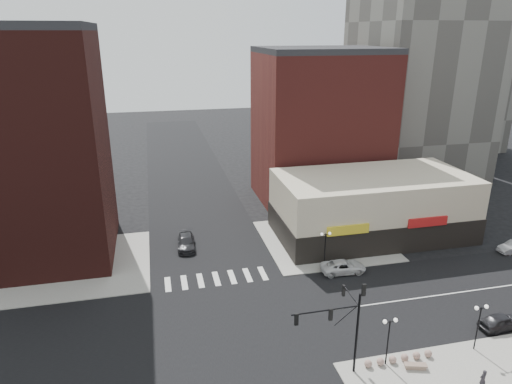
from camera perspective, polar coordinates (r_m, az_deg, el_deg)
name	(u,v)px	position (r m, az deg, el deg)	size (l,w,h in m)	color
ground	(231,324)	(42.82, -3.19, -16.17)	(240.00, 240.00, 0.00)	black
road_ew	(231,324)	(42.81, -3.19, -16.16)	(200.00, 14.00, 0.02)	black
road_ns	(231,324)	(42.81, -3.19, -16.16)	(14.00, 200.00, 0.02)	black
sidewalk_nw	(81,265)	(55.54, -20.99, -8.54)	(15.00, 15.00, 0.12)	gray
sidewalk_ne	(324,240)	(58.39, 8.50, -5.97)	(15.00, 15.00, 0.12)	gray
building_nw	(28,151)	(55.93, -26.60, 4.56)	(16.00, 15.00, 25.00)	#3B1512
building_ne_midrise	(320,129)	(69.83, 7.97, 7.78)	(18.00, 15.00, 22.00)	maroon
building_ne_row	(372,210)	(60.09, 14.27, -2.26)	(24.20, 12.20, 8.00)	#C1B799
traffic_signal	(344,317)	(35.59, 10.94, -15.06)	(5.59, 3.09, 7.77)	black
street_lamp_se_a	(389,330)	(37.92, 16.32, -16.22)	(1.22, 0.32, 4.16)	black
street_lamp_se_b	(480,316)	(42.04, 26.19, -13.75)	(1.22, 0.32, 4.16)	black
street_lamp_ne	(325,241)	(50.71, 8.67, -6.03)	(1.22, 0.32, 4.16)	black
bollard_row	(399,358)	(40.11, 17.40, -19.24)	(5.85, 0.60, 0.60)	gray
white_suv	(343,267)	(51.24, 10.84, -9.15)	(2.28, 4.94, 1.37)	silver
dark_sedan_east	(502,322)	(47.16, 28.39, -14.06)	(1.69, 4.19, 1.43)	black
dark_sedan_north	(186,242)	(56.32, -8.72, -6.21)	(2.06, 5.06, 1.47)	black
pedestrian	(483,379)	(39.61, 26.49, -20.22)	(0.59, 0.39, 1.62)	#27252A
stone_bench	(415,366)	(39.92, 19.30, -19.85)	(1.82, 0.99, 0.41)	#876D5D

